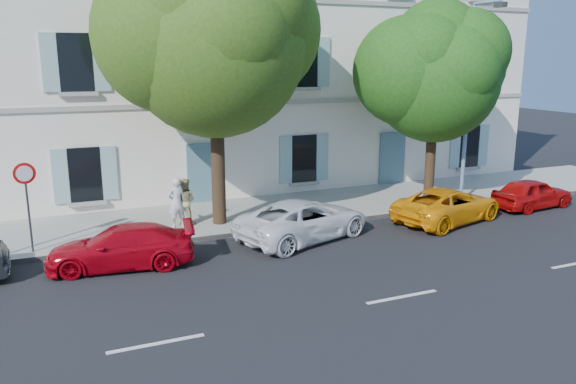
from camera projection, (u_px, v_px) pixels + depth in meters
name	position (u px, v px, depth m)	size (l,w,h in m)	color
ground	(328.00, 248.00, 17.40)	(90.00, 90.00, 0.00)	black
sidewalk	(275.00, 211.00, 21.37)	(36.00, 4.50, 0.15)	#A09E96
kerb	(299.00, 226.00, 19.43)	(36.00, 0.16, 0.16)	#9E998E
building	(227.00, 53.00, 25.16)	(28.00, 7.00, 12.00)	white
car_red_coupe	(121.00, 247.00, 15.70)	(1.65, 4.05, 1.18)	#B10513
car_white_coupe	(304.00, 220.00, 18.16)	(2.15, 4.67, 1.30)	white
car_yellow_supercar	(448.00, 205.00, 20.11)	(2.04, 4.43, 1.23)	#FF9D0A
car_red_hatchback	(532.00, 193.00, 21.96)	(1.41, 3.49, 1.19)	#B30B0B
tree_left	(215.00, 46.00, 18.18)	(5.99, 5.99, 9.28)	#3A2819
tree_right	(435.00, 79.00, 21.44)	(4.88, 4.88, 7.53)	#3A2819
road_sign	(26.00, 188.00, 16.16)	(0.62, 0.16, 2.69)	#383A3D
street_lamp	(471.00, 92.00, 21.50)	(0.26, 1.62, 7.62)	#7293BF
pedestrian_a	(177.00, 203.00, 18.88)	(0.62, 0.41, 1.71)	silver
pedestrian_b	(185.00, 201.00, 19.23)	(0.78, 0.61, 1.61)	tan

